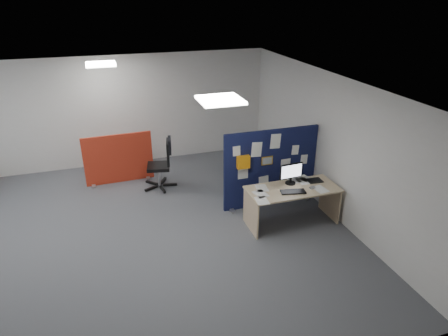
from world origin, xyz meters
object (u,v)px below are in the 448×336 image
object	(u,v)px
navy_divider	(270,168)
office_chair	(163,160)
red_divider	(119,159)
monitor_main	(291,173)
main_desk	(291,196)

from	to	relation	value
navy_divider	office_chair	size ratio (longest dim) A/B	1.74
red_divider	monitor_main	bearing A→B (deg)	-43.08
navy_divider	red_divider	distance (m)	3.48
main_desk	office_chair	distance (m)	2.98
main_desk	red_divider	distance (m)	4.04
navy_divider	main_desk	xyz separation A→B (m)	(0.12, -0.75, -0.26)
red_divider	office_chair	world-z (taller)	office_chair
main_desk	red_divider	xyz separation A→B (m)	(-2.95, 2.76, 0.01)
red_divider	office_chair	bearing A→B (deg)	-33.82
navy_divider	office_chair	distance (m)	2.39
monitor_main	red_divider	world-z (taller)	red_divider
main_desk	office_chair	world-z (taller)	office_chair
main_desk	monitor_main	xyz separation A→B (m)	(0.04, 0.16, 0.40)
main_desk	office_chair	size ratio (longest dim) A/B	1.51
monitor_main	office_chair	bearing A→B (deg)	131.37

